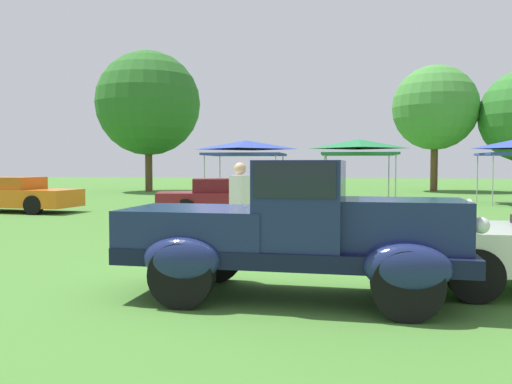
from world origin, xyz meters
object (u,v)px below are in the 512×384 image
at_px(spectator_near_truck, 240,205).
at_px(canopy_tent_left_field, 246,147).
at_px(canopy_tent_center_field, 359,146).
at_px(feature_pickup_truck, 296,229).
at_px(show_car_orange, 14,195).
at_px(show_car_burgundy, 230,198).

relative_size(spectator_near_truck, canopy_tent_left_field, 0.51).
height_order(spectator_near_truck, canopy_tent_center_field, canopy_tent_center_field).
height_order(feature_pickup_truck, show_car_orange, feature_pickup_truck).
height_order(show_car_burgundy, canopy_tent_center_field, canopy_tent_center_field).
distance_m(show_car_burgundy, canopy_tent_center_field, 7.70).
bearing_deg(canopy_tent_center_field, show_car_burgundy, -124.25).
bearing_deg(spectator_near_truck, canopy_tent_left_field, 99.24).
distance_m(show_car_burgundy, spectator_near_truck, 7.01).
height_order(show_car_burgundy, spectator_near_truck, spectator_near_truck).
distance_m(show_car_orange, spectator_near_truck, 12.16).
xyz_separation_m(feature_pickup_truck, canopy_tent_center_field, (1.41, 15.98, 1.56)).
distance_m(show_car_orange, show_car_burgundy, 7.93).
distance_m(canopy_tent_left_field, canopy_tent_center_field, 4.84).
bearing_deg(spectator_near_truck, canopy_tent_center_field, 78.52).
distance_m(feature_pickup_truck, show_car_burgundy, 10.19).
bearing_deg(show_car_burgundy, canopy_tent_center_field, 55.75).
relative_size(show_car_orange, canopy_tent_center_field, 1.54).
xyz_separation_m(feature_pickup_truck, show_car_burgundy, (-2.81, 9.79, -0.26)).
distance_m(feature_pickup_truck, show_car_orange, 15.06).
bearing_deg(canopy_tent_left_field, show_car_orange, -141.62).
relative_size(show_car_burgundy, spectator_near_truck, 2.86).
distance_m(feature_pickup_truck, spectator_near_truck, 3.21).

